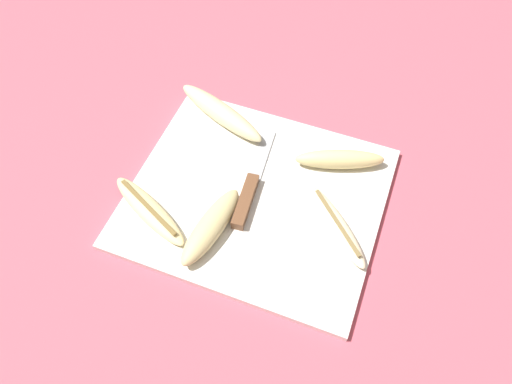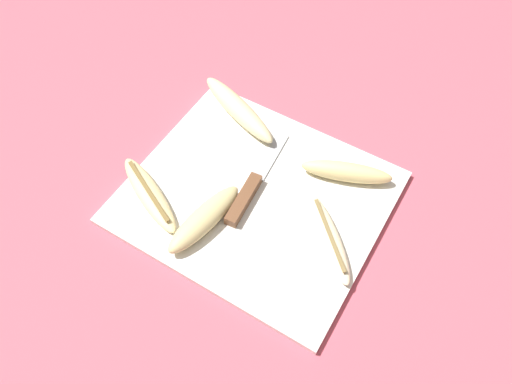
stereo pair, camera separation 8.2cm
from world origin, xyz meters
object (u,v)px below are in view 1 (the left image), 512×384
banana_golden_short (340,159)px  banana_spotted_left (211,226)px  banana_mellow_near (149,210)px  banana_bright_far (336,226)px  banana_soft_right (221,112)px  knife (248,193)px

banana_golden_short → banana_spotted_left: banana_golden_short is taller
banana_mellow_near → banana_spotted_left: bearing=2.9°
banana_bright_far → banana_golden_short: size_ratio=0.91×
banana_soft_right → banana_spotted_left: bearing=-70.7°
knife → banana_soft_right: bearing=122.1°
banana_soft_right → banana_spotted_left: 0.24m
knife → banana_spotted_left: 0.09m
banana_mellow_near → banana_golden_short: banana_golden_short is taller
banana_bright_far → banana_spotted_left: banana_spotted_left is taller
banana_bright_far → banana_golden_short: 0.13m
banana_mellow_near → banana_soft_right: (0.03, 0.23, 0.01)m
banana_mellow_near → banana_spotted_left: 0.11m
knife → banana_bright_far: bearing=-9.3°
banana_soft_right → banana_bright_far: bearing=-29.9°
banana_mellow_near → banana_soft_right: size_ratio=0.87×
banana_soft_right → banana_spotted_left: banana_soft_right is taller
banana_soft_right → banana_golden_short: bearing=-6.5°
banana_soft_right → banana_spotted_left: (0.08, -0.22, -0.00)m
banana_mellow_near → banana_golden_short: size_ratio=1.11×
banana_bright_far → banana_soft_right: bearing=150.1°
knife → banana_spotted_left: banana_spotted_left is taller
banana_mellow_near → banana_bright_far: bearing=15.4°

